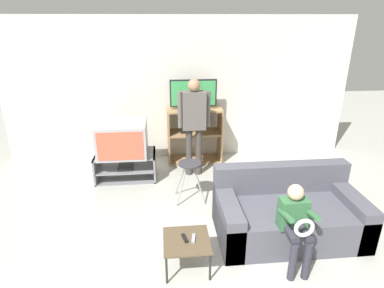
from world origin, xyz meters
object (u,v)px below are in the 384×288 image
tv_stand (126,166)px  media_shelf (194,134)px  snack_table (187,243)px  television_main (122,139)px  folding_stool (190,170)px  remote_control_black (185,238)px  person_seated_child (296,221)px  couch (287,214)px  remote_control_white (193,238)px  person_standing_adult (194,119)px  television_flat (193,95)px

tv_stand → media_shelf: (1.22, 0.59, 0.31)m
snack_table → media_shelf: bearing=82.3°
television_main → media_shelf: (1.24, 0.59, -0.19)m
folding_stool → remote_control_black: folding_stool is taller
person_seated_child → snack_table: bearing=176.1°
couch → snack_table: bearing=-160.2°
tv_stand → remote_control_white: tv_stand is taller
tv_stand → folding_stool: (1.01, -0.81, 0.27)m
tv_stand → person_seated_child: (1.99, -2.28, 0.35)m
remote_control_white → television_main: bearing=123.4°
person_seated_child → person_standing_adult: bearing=110.0°
folding_stool → person_standing_adult: person_standing_adult is taller
media_shelf → person_standing_adult: 0.75m
remote_control_black → couch: (1.32, 0.45, -0.08)m
media_shelf → person_seated_child: media_shelf is taller
remote_control_white → television_flat: bearing=94.3°
folding_stool → tv_stand: bearing=141.2°
television_flat → person_standing_adult: size_ratio=0.50×
folding_stool → remote_control_white: size_ratio=4.19×
couch → person_seated_child: size_ratio=1.85×
tv_stand → television_flat: bearing=25.4°
television_main → folding_stool: size_ratio=1.30×
person_standing_adult → tv_stand: bearing=-179.1°
couch → person_standing_adult: size_ratio=1.06×
media_shelf → snack_table: (-0.38, -2.79, -0.21)m
television_flat → person_standing_adult: bearing=-94.7°
snack_table → person_seated_child: 1.18m
media_shelf → person_seated_child: size_ratio=1.08×
folding_stool → couch: 1.48m
television_main → snack_table: (0.87, -2.19, -0.39)m
tv_stand → remote_control_black: bearing=-69.2°
couch → person_standing_adult: 2.14m
tv_stand → remote_control_black: 2.34m
television_main → person_standing_adult: size_ratio=0.47×
snack_table → couch: (1.30, 0.47, -0.04)m
person_seated_child → television_main: bearing=131.6°
snack_table → remote_control_white: (0.07, 0.01, 0.04)m
television_main → remote_control_black: bearing=-68.6°
remote_control_black → remote_control_white: size_ratio=1.00×
media_shelf → person_seated_child: bearing=-75.0°
media_shelf → person_seated_child: (0.77, -2.87, 0.05)m
folding_stool → person_seated_child: bearing=-56.2°
tv_stand → person_seated_child: person_seated_child is taller
television_main → remote_control_white: 2.41m
television_main → couch: 2.80m
snack_table → couch: couch is taller
folding_stool → person_standing_adult: 0.99m
television_flat → remote_control_black: bearing=-97.7°
television_main → folding_stool: bearing=-38.0°
media_shelf → snack_table: bearing=-97.7°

